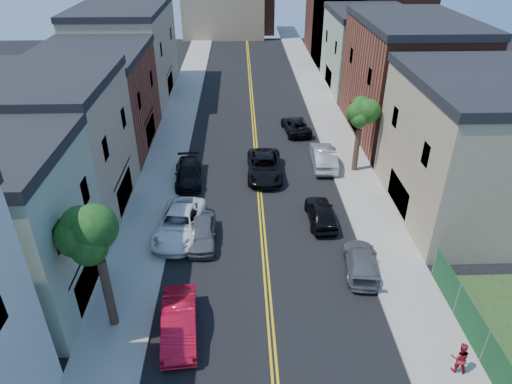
{
  "coord_description": "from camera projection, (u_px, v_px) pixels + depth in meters",
  "views": [
    {
      "loc": [
        -1.32,
        -2.61,
        17.55
      ],
      "look_at": [
        -0.38,
        23.54,
        2.0
      ],
      "focal_mm": 31.83,
      "sensor_mm": 36.0,
      "label": 1
    }
  ],
  "objects": [
    {
      "name": "sidewalk_left",
      "position": [
        175.0,
        126.0,
        45.33
      ],
      "size": [
        3.2,
        100.0,
        0.15
      ],
      "primitive_type": "cube",
      "color": "gray",
      "rests_on": "ground"
    },
    {
      "name": "bldg_left_tan_near",
      "position": [
        50.0,
        152.0,
        30.0
      ],
      "size": [
        9.0,
        10.0,
        9.0
      ],
      "primitive_type": "cube",
      "color": "#998466",
      "rests_on": "ground"
    },
    {
      "name": "black_car_right",
      "position": [
        321.0,
        213.0,
        30.56
      ],
      "size": [
        1.86,
        4.4,
        1.49
      ],
      "primitive_type": "imported",
      "rotation": [
        0.0,
        0.0,
        3.16
      ],
      "color": "black",
      "rests_on": "ground"
    },
    {
      "name": "backdrop_left",
      "position": [
        223.0,
        0.0,
        78.51
      ],
      "size": [
        14.0,
        8.0,
        12.0
      ],
      "primitive_type": "cube",
      "color": "#998466",
      "rests_on": "ground"
    },
    {
      "name": "tree_right_far",
      "position": [
        362.0,
        104.0,
        34.33
      ],
      "size": [
        4.4,
        4.4,
        8.03
      ],
      "color": "#3C2C1E",
      "rests_on": "sidewalk_right"
    },
    {
      "name": "red_sedan",
      "position": [
        179.0,
        322.0,
        22.14
      ],
      "size": [
        2.05,
        4.86,
        1.56
      ],
      "primitive_type": "imported",
      "rotation": [
        0.0,
        0.0,
        0.09
      ],
      "color": "red",
      "rests_on": "ground"
    },
    {
      "name": "bldg_left_brick",
      "position": [
        96.0,
        103.0,
        39.7
      ],
      "size": [
        9.0,
        12.0,
        8.0
      ],
      "primitive_type": "cube",
      "color": "brown",
      "rests_on": "ground"
    },
    {
      "name": "church",
      "position": [
        360.0,
        6.0,
        65.67
      ],
      "size": [
        16.2,
        14.2,
        22.6
      ],
      "color": "#4C2319",
      "rests_on": "ground"
    },
    {
      "name": "curb_right",
      "position": [
        315.0,
        124.0,
        45.77
      ],
      "size": [
        0.3,
        100.0,
        0.15
      ],
      "primitive_type": "cube",
      "color": "gray",
      "rests_on": "ground"
    },
    {
      "name": "bldg_right_palegrn",
      "position": [
        368.0,
        52.0,
        54.18
      ],
      "size": [
        9.0,
        12.0,
        8.5
      ],
      "primitive_type": "cube",
      "color": "gray",
      "rests_on": "ground"
    },
    {
      "name": "black_suv_lane",
      "position": [
        264.0,
        166.0,
        36.21
      ],
      "size": [
        2.79,
        5.9,
        1.63
      ],
      "primitive_type": "imported",
      "rotation": [
        0.0,
        0.0,
        -0.01
      ],
      "color": "black",
      "rests_on": "ground"
    },
    {
      "name": "silver_car_right",
      "position": [
        323.0,
        156.0,
        37.67
      ],
      "size": [
        2.0,
        5.26,
        1.71
      ],
      "primitive_type": "imported",
      "rotation": [
        0.0,
        0.0,
        3.1
      ],
      "color": "#A4A6AC",
      "rests_on": "ground"
    },
    {
      "name": "bldg_right_tan",
      "position": [
        473.0,
        152.0,
        30.0
      ],
      "size": [
        9.0,
        12.0,
        9.0
      ],
      "primitive_type": "cube",
      "color": "#998466",
      "rests_on": "ground"
    },
    {
      "name": "bldg_left_tan_far",
      "position": [
        128.0,
        54.0,
        51.35
      ],
      "size": [
        9.0,
        16.0,
        9.5
      ],
      "primitive_type": "cube",
      "color": "#998466",
      "rests_on": "ground"
    },
    {
      "name": "pedestrian_right",
      "position": [
        460.0,
        357.0,
        20.09
      ],
      "size": [
        0.94,
        0.81,
        1.65
      ],
      "primitive_type": "imported",
      "rotation": [
        0.0,
        0.0,
        2.87
      ],
      "color": "maroon",
      "rests_on": "sidewalk_right"
    },
    {
      "name": "curb_left",
      "position": [
        193.0,
        126.0,
        45.39
      ],
      "size": [
        0.3,
        100.0,
        0.15
      ],
      "primitive_type": "cube",
      "color": "gray",
      "rests_on": "ground"
    },
    {
      "name": "bldg_right_brick",
      "position": [
        406.0,
        81.0,
        41.77
      ],
      "size": [
        9.0,
        14.0,
        10.0
      ],
      "primitive_type": "cube",
      "color": "brown",
      "rests_on": "ground"
    },
    {
      "name": "fence_right",
      "position": [
        501.0,
        376.0,
        19.14
      ],
      "size": [
        0.04,
        15.0,
        1.9
      ],
      "primitive_type": "cube",
      "color": "#143F1E",
      "rests_on": "sidewalk_right"
    },
    {
      "name": "white_pickup",
      "position": [
        179.0,
        224.0,
        29.3
      ],
      "size": [
        3.41,
        6.21,
        1.65
      ],
      "primitive_type": "imported",
      "rotation": [
        0.0,
        0.0,
        -0.12
      ],
      "color": "white",
      "rests_on": "ground"
    },
    {
      "name": "dark_car_right_far",
      "position": [
        296.0,
        125.0,
        43.9
      ],
      "size": [
        2.81,
        5.07,
        1.34
      ],
      "primitive_type": "imported",
      "rotation": [
        0.0,
        0.0,
        3.27
      ],
      "color": "black",
      "rests_on": "ground"
    },
    {
      "name": "grey_car_right",
      "position": [
        361.0,
        261.0,
        26.3
      ],
      "size": [
        2.41,
        4.7,
        1.3
      ],
      "primitive_type": "imported",
      "rotation": [
        0.0,
        0.0,
        3.01
      ],
      "color": "#585B60",
      "rests_on": "ground"
    },
    {
      "name": "backdrop_center",
      "position": [
        246.0,
        3.0,
        82.58
      ],
      "size": [
        10.0,
        8.0,
        10.0
      ],
      "primitive_type": "cube",
      "color": "brown",
      "rests_on": "ground"
    },
    {
      "name": "grey_car_left",
      "position": [
        202.0,
        232.0,
        28.62
      ],
      "size": [
        1.78,
        4.34,
        1.47
      ],
      "primitive_type": "imported",
      "rotation": [
        0.0,
        0.0,
        0.01
      ],
      "color": "#54555B",
      "rests_on": "ground"
    },
    {
      "name": "black_car_left",
      "position": [
        188.0,
        173.0,
        35.42
      ],
      "size": [
        2.39,
        5.07,
        1.43
      ],
      "primitive_type": "imported",
      "rotation": [
        0.0,
        0.0,
        0.08
      ],
      "color": "black",
      "rests_on": "ground"
    },
    {
      "name": "tree_left_mid",
      "position": [
        92.0,
        216.0,
        19.68
      ],
      "size": [
        5.2,
        5.2,
        9.29
      ],
      "color": "#3C2C1E",
      "rests_on": "sidewalk_left"
    },
    {
      "name": "sidewalk_right",
      "position": [
        332.0,
        124.0,
        45.82
      ],
      "size": [
        3.2,
        100.0,
        0.15
      ],
      "primitive_type": "cube",
      "color": "gray",
      "rests_on": "ground"
    }
  ]
}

